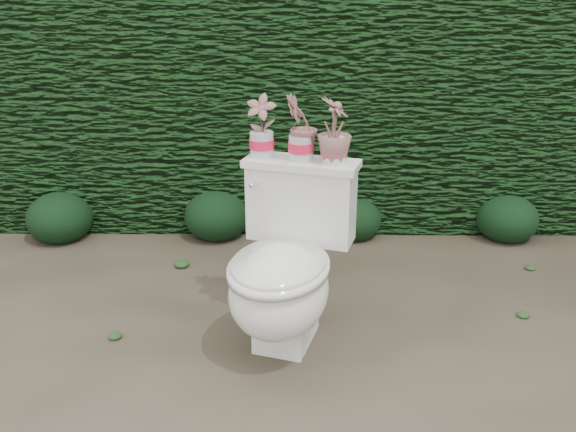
{
  "coord_description": "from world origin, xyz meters",
  "views": [
    {
      "loc": [
        0.09,
        -2.43,
        1.52
      ],
      "look_at": [
        0.06,
        0.03,
        0.55
      ],
      "focal_mm": 38.0,
      "sensor_mm": 36.0,
      "label": 1
    }
  ],
  "objects_px": {
    "potted_plant_left": "(261,128)",
    "potted_plant_center": "(301,129)",
    "toilet": "(285,271)",
    "potted_plant_right": "(334,133)"
  },
  "relations": [
    {
      "from": "potted_plant_left",
      "to": "potted_plant_center",
      "type": "relative_size",
      "value": 0.96
    },
    {
      "from": "toilet",
      "to": "potted_plant_center",
      "type": "relative_size",
      "value": 2.89
    },
    {
      "from": "potted_plant_left",
      "to": "potted_plant_right",
      "type": "xyz_separation_m",
      "value": [
        0.31,
        -0.09,
        0.0
      ]
    },
    {
      "from": "toilet",
      "to": "potted_plant_left",
      "type": "distance_m",
      "value": 0.63
    },
    {
      "from": "toilet",
      "to": "potted_plant_right",
      "type": "bearing_deg",
      "value": 59.3
    },
    {
      "from": "potted_plant_right",
      "to": "potted_plant_center",
      "type": "bearing_deg",
      "value": 79.79
    },
    {
      "from": "potted_plant_center",
      "to": "potted_plant_right",
      "type": "xyz_separation_m",
      "value": [
        0.14,
        -0.04,
        -0.0
      ]
    },
    {
      "from": "toilet",
      "to": "potted_plant_right",
      "type": "relative_size",
      "value": 2.97
    },
    {
      "from": "potted_plant_center",
      "to": "potted_plant_right",
      "type": "height_order",
      "value": "potted_plant_center"
    },
    {
      "from": "potted_plant_left",
      "to": "potted_plant_center",
      "type": "bearing_deg",
      "value": -2.71
    }
  ]
}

